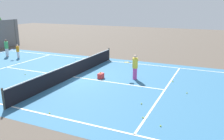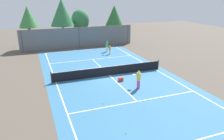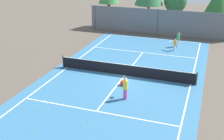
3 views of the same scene
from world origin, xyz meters
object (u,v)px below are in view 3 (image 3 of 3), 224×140
at_px(tennis_ball_10, 103,44).
at_px(tennis_ball_8, 186,52).
at_px(tennis_ball_5, 56,76).
at_px(tennis_ball_4, 33,133).
at_px(tennis_ball_9, 184,70).
at_px(player_1, 125,88).
at_px(tennis_ball_11, 150,43).
at_px(tennis_ball_13, 139,57).
at_px(tennis_ball_0, 66,100).
at_px(player_0, 178,39).
at_px(tennis_ball_12, 126,60).
at_px(tennis_ball_3, 32,105).
at_px(ball_crate, 124,83).
at_px(player_2, 175,44).
at_px(tennis_ball_2, 88,121).
at_px(tennis_ball_1, 180,76).
at_px(tennis_ball_7, 45,101).
at_px(tennis_ball_6, 121,117).

bearing_deg(tennis_ball_10, tennis_ball_8, 1.54).
bearing_deg(tennis_ball_8, tennis_ball_5, -133.74).
relative_size(tennis_ball_4, tennis_ball_9, 1.00).
bearing_deg(player_1, tennis_ball_11, 94.99).
distance_m(tennis_ball_10, tennis_ball_13, 5.71).
height_order(player_1, tennis_ball_0, player_1).
distance_m(player_0, tennis_ball_4, 20.51).
bearing_deg(tennis_ball_12, tennis_ball_3, -107.99).
bearing_deg(player_0, tennis_ball_4, -106.28).
distance_m(player_1, tennis_ball_11, 14.05).
bearing_deg(tennis_ball_13, tennis_ball_3, -110.30).
bearing_deg(ball_crate, tennis_ball_10, 119.86).
bearing_deg(player_2, player_1, -98.14).
bearing_deg(tennis_ball_2, tennis_ball_10, 107.81).
bearing_deg(tennis_ball_10, tennis_ball_12, -46.16).
bearing_deg(tennis_ball_13, tennis_ball_1, -37.22).
relative_size(player_2, tennis_ball_8, 19.54).
distance_m(tennis_ball_7, tennis_ball_11, 16.70).
height_order(tennis_ball_2, tennis_ball_13, same).
height_order(tennis_ball_2, tennis_ball_6, same).
bearing_deg(tennis_ball_12, tennis_ball_4, -96.75).
xyz_separation_m(tennis_ball_3, tennis_ball_13, (4.45, 12.03, 0.00)).
bearing_deg(tennis_ball_1, tennis_ball_10, 146.97).
height_order(player_1, tennis_ball_13, player_1).
bearing_deg(player_1, tennis_ball_9, 63.81).
distance_m(tennis_ball_0, tennis_ball_6, 4.40).
bearing_deg(tennis_ball_11, tennis_ball_8, -25.58).
distance_m(player_0, tennis_ball_11, 3.23).
relative_size(tennis_ball_3, tennis_ball_5, 1.00).
relative_size(ball_crate, tennis_ball_6, 6.81).
height_order(tennis_ball_1, tennis_ball_4, same).
height_order(ball_crate, tennis_ball_8, ball_crate).
height_order(player_1, tennis_ball_5, player_1).
distance_m(tennis_ball_4, tennis_ball_8, 19.09).
bearing_deg(tennis_ball_12, tennis_ball_0, -99.90).
bearing_deg(tennis_ball_9, player_1, -116.19).
height_order(player_2, tennis_ball_11, player_2).
bearing_deg(tennis_ball_11, player_0, -3.17).
height_order(tennis_ball_7, tennis_ball_12, same).
height_order(tennis_ball_1, tennis_ball_13, same).
relative_size(tennis_ball_4, tennis_ball_7, 1.00).
xyz_separation_m(player_2, tennis_ball_1, (1.47, -6.72, -0.64)).
height_order(player_1, tennis_ball_2, player_1).
relative_size(tennis_ball_10, tennis_ball_13, 1.00).
bearing_deg(player_1, tennis_ball_4, -123.22).
relative_size(tennis_ball_0, tennis_ball_13, 1.00).
xyz_separation_m(tennis_ball_4, tennis_ball_11, (2.63, 19.85, 0.00)).
distance_m(tennis_ball_1, tennis_ball_8, 6.42).
xyz_separation_m(tennis_ball_0, tennis_ball_13, (2.61, 10.63, 0.00)).
height_order(player_0, tennis_ball_2, player_0).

